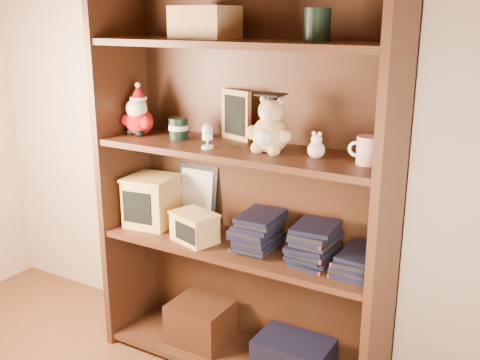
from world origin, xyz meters
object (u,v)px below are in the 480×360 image
object	(u,v)px
grad_teddy_bear	(270,130)
teacher_mug	(367,150)
bookcase	(246,187)
treats_box	(151,200)

from	to	relation	value
grad_teddy_bear	teacher_mug	size ratio (longest dim) A/B	2.03
bookcase	treats_box	xyz separation A→B (m)	(-0.44, -0.05, -0.12)
bookcase	teacher_mug	size ratio (longest dim) A/B	14.64
grad_teddy_bear	treats_box	bearing A→B (deg)	179.43
treats_box	teacher_mug	bearing A→B (deg)	0.06
grad_teddy_bear	teacher_mug	world-z (taller)	grad_teddy_bear
bookcase	teacher_mug	xyz separation A→B (m)	(0.50, -0.05, 0.22)
bookcase	teacher_mug	bearing A→B (deg)	-5.77
bookcase	grad_teddy_bear	world-z (taller)	bookcase
treats_box	bookcase	bearing A→B (deg)	6.61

